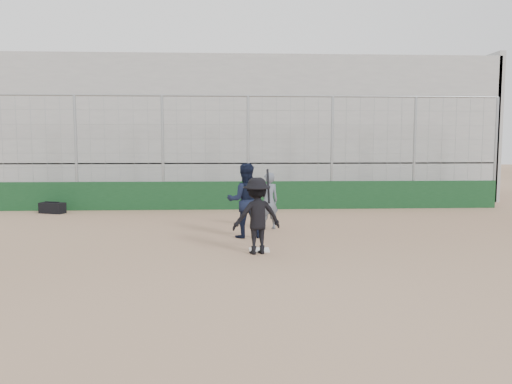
{
  "coord_description": "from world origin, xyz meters",
  "views": [
    {
      "loc": [
        -0.61,
        -10.7,
        2.31
      ],
      "look_at": [
        0.0,
        1.4,
        1.15
      ],
      "focal_mm": 35.0,
      "sensor_mm": 36.0,
      "label": 1
    }
  ],
  "objects_px": {
    "catcher_crouched": "(245,213)",
    "umpire": "(268,204)",
    "batter_at_plate": "(257,216)",
    "equipment_bag": "(52,208)"
  },
  "relations": [
    {
      "from": "catcher_crouched",
      "to": "umpire",
      "type": "xyz_separation_m",
      "value": [
        0.67,
        1.21,
        0.08
      ]
    },
    {
      "from": "batter_at_plate",
      "to": "umpire",
      "type": "height_order",
      "value": "batter_at_plate"
    },
    {
      "from": "equipment_bag",
      "to": "umpire",
      "type": "bearing_deg",
      "value": -26.5
    },
    {
      "from": "batter_at_plate",
      "to": "catcher_crouched",
      "type": "xyz_separation_m",
      "value": [
        -0.2,
        1.81,
        -0.19
      ]
    },
    {
      "from": "catcher_crouched",
      "to": "equipment_bag",
      "type": "relative_size",
      "value": 1.34
    },
    {
      "from": "batter_at_plate",
      "to": "umpire",
      "type": "relative_size",
      "value": 1.28
    },
    {
      "from": "batter_at_plate",
      "to": "equipment_bag",
      "type": "distance_m",
      "value": 9.25
    },
    {
      "from": "equipment_bag",
      "to": "catcher_crouched",
      "type": "bearing_deg",
      "value": -36.56
    },
    {
      "from": "umpire",
      "to": "equipment_bag",
      "type": "bearing_deg",
      "value": -45.66
    },
    {
      "from": "catcher_crouched",
      "to": "equipment_bag",
      "type": "distance_m",
      "value": 7.91
    }
  ]
}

